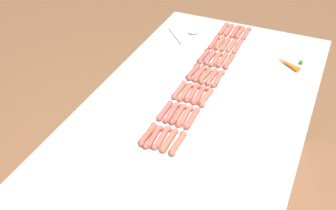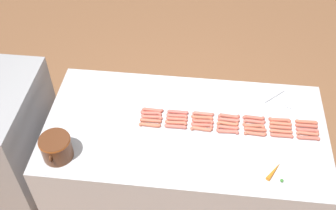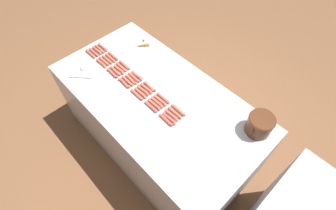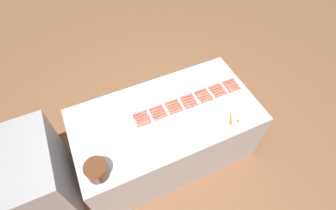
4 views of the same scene
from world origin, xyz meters
name	(u,v)px [view 2 (image 2 of 4)]	position (x,y,z in m)	size (l,w,h in m)	color
ground_plane	(182,191)	(0.00, 0.00, 0.00)	(20.00, 20.00, 0.00)	brown
griddle_counter	(184,162)	(0.00, 0.00, 0.44)	(1.09, 2.09, 0.88)	#BCBCC1
hot_dog_0	(308,138)	(-0.02, -0.89, 0.89)	(0.03, 0.17, 0.03)	#C05C4D
hot_dog_1	(282,135)	(-0.02, -0.70, 0.89)	(0.03, 0.17, 0.03)	#CE604D
hot_dog_2	(255,134)	(-0.03, -0.51, 0.89)	(0.04, 0.17, 0.03)	#C25E48
hot_dog_3	(228,131)	(-0.03, -0.31, 0.89)	(0.04, 0.17, 0.03)	#C66050
hot_dog_4	(201,129)	(-0.02, -0.12, 0.89)	(0.04, 0.17, 0.03)	#C5664D
hot_dog_5	(176,127)	(-0.02, 0.07, 0.89)	(0.03, 0.17, 0.03)	#C05D50
hot_dog_6	(150,125)	(-0.03, 0.26, 0.89)	(0.03, 0.17, 0.03)	#C86247
hot_dog_7	(308,134)	(0.02, -0.89, 0.89)	(0.03, 0.17, 0.03)	#BF654C
hot_dog_8	(281,131)	(0.02, -0.70, 0.89)	(0.03, 0.17, 0.03)	#CA664D
hot_dog_9	(255,129)	(0.01, -0.51, 0.89)	(0.03, 0.17, 0.03)	#CB614A
hot_dog_10	(228,127)	(0.01, -0.31, 0.89)	(0.03, 0.17, 0.03)	#C96151
hot_dog_11	(202,125)	(0.01, -0.12, 0.89)	(0.04, 0.17, 0.03)	#CE5D4D
hot_dog_12	(176,123)	(0.02, 0.07, 0.89)	(0.04, 0.17, 0.03)	#CB634B
hot_dog_13	(151,121)	(0.02, 0.26, 0.89)	(0.03, 0.17, 0.03)	#C2624A
hot_dog_14	(307,130)	(0.05, -0.89, 0.89)	(0.03, 0.17, 0.03)	#C45C4F
hot_dog_15	(280,127)	(0.05, -0.70, 0.89)	(0.03, 0.17, 0.03)	#C1614C
hot_dog_16	(254,126)	(0.05, -0.50, 0.89)	(0.04, 0.17, 0.03)	#C0634A
hot_dog_17	(228,124)	(0.05, -0.31, 0.89)	(0.04, 0.17, 0.03)	#C76447
hot_dog_18	(203,121)	(0.05, -0.13, 0.89)	(0.04, 0.17, 0.03)	#CD5D4A
hot_dog_19	(177,119)	(0.05, 0.07, 0.89)	(0.03, 0.17, 0.03)	#C95E4C
hot_dog_20	(152,117)	(0.05, 0.26, 0.89)	(0.04, 0.17, 0.03)	#C8604F
hot_dog_21	(307,126)	(0.09, -0.89, 0.89)	(0.03, 0.17, 0.03)	#C15D4B
hot_dog_22	(281,124)	(0.09, -0.70, 0.89)	(0.03, 0.17, 0.03)	#C8664A
hot_dog_23	(254,122)	(0.09, -0.51, 0.89)	(0.04, 0.17, 0.03)	#C06050
hot_dog_24	(229,120)	(0.09, -0.32, 0.89)	(0.03, 0.17, 0.03)	#C05F51
hot_dog_25	(202,117)	(0.09, -0.12, 0.89)	(0.03, 0.17, 0.03)	#C06247
hot_dog_26	(177,116)	(0.09, 0.07, 0.89)	(0.03, 0.17, 0.03)	#BF5D4D
hot_dog_27	(151,113)	(0.09, 0.27, 0.89)	(0.04, 0.17, 0.03)	#C35B4D
hot_dog_28	(306,122)	(0.13, -0.89, 0.89)	(0.03, 0.17, 0.03)	#CC6248
hot_dog_29	(280,120)	(0.13, -0.70, 0.89)	(0.03, 0.17, 0.03)	#C95D47
hot_dog_30	(254,118)	(0.13, -0.50, 0.89)	(0.04, 0.17, 0.03)	#C35948
hot_dog_31	(229,116)	(0.13, -0.32, 0.89)	(0.04, 0.17, 0.03)	#C35A49
hot_dog_32	(203,114)	(0.13, -0.13, 0.89)	(0.03, 0.17, 0.03)	#C96251
hot_dog_33	(178,112)	(0.12, 0.06, 0.89)	(0.03, 0.17, 0.03)	#CC5A51
hot_dog_34	(153,110)	(0.12, 0.26, 0.89)	(0.03, 0.17, 0.03)	#CE5949
bean_pot	(56,147)	(-0.36, 0.85, 0.98)	(0.27, 0.22, 0.18)	#562D19
serving_spoon	(284,102)	(0.33, -0.75, 0.89)	(0.21, 0.22, 0.02)	#B7B7BC
carrot	(274,171)	(-0.35, -0.63, 0.90)	(0.16, 0.12, 0.03)	orange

